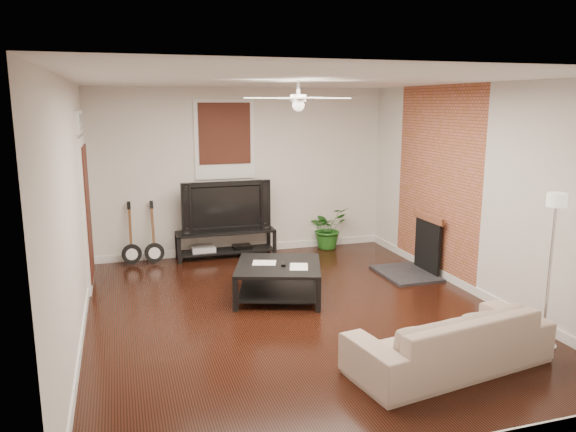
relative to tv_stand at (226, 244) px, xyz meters
name	(u,v)px	position (x,y,z in m)	size (l,w,h in m)	color
room	(298,202)	(0.35, -2.78, 1.17)	(5.01, 6.01, 2.81)	black
brick_accent	(436,182)	(2.84, -1.78, 1.17)	(0.02, 2.20, 2.80)	#A25A34
fireplace	(416,245)	(2.55, -1.78, 0.23)	(0.80, 1.10, 0.92)	black
window_back	(225,140)	(0.05, 0.19, 1.72)	(1.00, 0.06, 1.30)	#3F1B11
door_left	(86,199)	(-2.11, -0.88, 1.02)	(0.08, 1.00, 2.50)	white
tv_stand	(226,244)	(0.00, 0.00, 0.00)	(1.64, 0.44, 0.46)	black
tv	(225,205)	(0.00, 0.02, 0.65)	(1.47, 0.19, 0.85)	black
coffee_table	(279,281)	(0.29, -2.15, 0.00)	(1.09, 1.09, 0.46)	black
sofa	(449,338)	(1.33, -4.54, 0.07)	(2.04, 0.80, 0.60)	#C2A892
floor_lamp	(550,272)	(2.55, -4.44, 0.60)	(0.27, 0.27, 1.67)	white
potted_plant	(328,228)	(1.84, 0.04, 0.14)	(0.66, 0.58, 0.74)	#22601B
guitar_left	(131,234)	(-1.53, -0.03, 0.28)	(0.31, 0.22, 1.02)	black
guitar_right	(153,233)	(-1.18, -0.06, 0.28)	(0.31, 0.22, 1.02)	black
ceiling_fan	(298,98)	(0.35, -2.78, 2.37)	(1.24, 1.24, 0.32)	white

